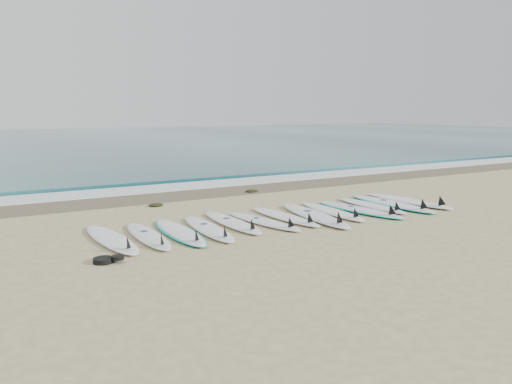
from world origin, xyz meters
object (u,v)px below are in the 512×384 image
surfboard_12 (410,201)px  leash_coil (107,260)px  surfboard_0 (112,239)px  surfboard_6 (286,217)px

surfboard_12 → leash_coil: 8.14m
surfboard_12 → leash_coil: bearing=-174.1°
surfboard_0 → surfboard_6: bearing=-3.0°
surfboard_6 → surfboard_12: bearing=-2.9°
surfboard_6 → leash_coil: bearing=-166.3°
surfboard_6 → leash_coil: size_ratio=5.32×
surfboard_0 → surfboard_12: 7.65m
leash_coil → surfboard_0: bearing=71.8°
surfboard_0 → surfboard_6: surfboard_0 is taller
surfboard_0 → leash_coil: size_ratio=5.57×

